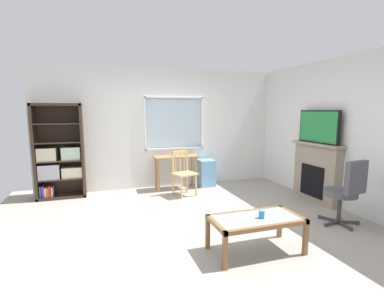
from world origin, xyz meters
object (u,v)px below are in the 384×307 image
at_px(wooden_chair, 183,173).
at_px(office_chair, 346,189).
at_px(plastic_drawer_unit, 206,173).
at_px(sippy_cup, 262,214).
at_px(coffee_table, 256,222).
at_px(tv, 319,127).
at_px(fireplace, 316,172).
at_px(bookshelf, 59,157).
at_px(desk_under_window, 176,162).

bearing_deg(wooden_chair, office_chair, -50.47).
xyz_separation_m(plastic_drawer_unit, sippy_cup, (-0.49, -3.13, 0.18)).
height_order(wooden_chair, coffee_table, wooden_chair).
xyz_separation_m(plastic_drawer_unit, tv, (1.56, -1.69, 1.11)).
height_order(wooden_chair, office_chair, office_chair).
height_order(tv, coffee_table, tv).
relative_size(plastic_drawer_unit, office_chair, 0.60).
xyz_separation_m(fireplace, coffee_table, (-2.12, -1.40, -0.18)).
bearing_deg(bookshelf, office_chair, -34.34).
bearing_deg(sippy_cup, wooden_chair, 94.75).
bearing_deg(desk_under_window, wooden_chair, -87.45).
bearing_deg(fireplace, desk_under_window, 144.62).
bearing_deg(sippy_cup, fireplace, 34.82).
bearing_deg(bookshelf, fireplace, -20.73).
height_order(plastic_drawer_unit, coffee_table, plastic_drawer_unit).
distance_m(tv, office_chair, 1.46).
bearing_deg(plastic_drawer_unit, tv, -47.15).
relative_size(wooden_chair, coffee_table, 0.82).
xyz_separation_m(wooden_chair, office_chair, (1.84, -2.23, 0.09)).
height_order(fireplace, coffee_table, fireplace).
distance_m(desk_under_window, office_chair, 3.32).
distance_m(plastic_drawer_unit, sippy_cup, 3.17).
bearing_deg(plastic_drawer_unit, sippy_cup, -98.84).
bearing_deg(bookshelf, sippy_cup, -51.29).
xyz_separation_m(bookshelf, wooden_chair, (2.34, -0.63, -0.34)).
xyz_separation_m(bookshelf, office_chair, (4.18, -2.86, -0.25)).
bearing_deg(bookshelf, plastic_drawer_unit, -1.20).
distance_m(bookshelf, wooden_chair, 2.45).
bearing_deg(desk_under_window, sippy_cup, -85.62).
distance_m(desk_under_window, sippy_cup, 3.09).
distance_m(desk_under_window, plastic_drawer_unit, 0.78).
distance_m(fireplace, office_chair, 1.19).
xyz_separation_m(fireplace, tv, (-0.02, 0.00, 0.85)).
bearing_deg(fireplace, sippy_cup, -145.18).
distance_m(office_chair, coffee_table, 1.71).
xyz_separation_m(wooden_chair, coffee_table, (0.16, -2.52, -0.09)).
bearing_deg(tv, sippy_cup, -144.94).
xyz_separation_m(bookshelf, coffee_table, (2.51, -3.15, -0.43)).
distance_m(wooden_chair, plastic_drawer_unit, 0.91).
bearing_deg(sippy_cup, coffee_table, 143.29).
distance_m(wooden_chair, tv, 2.70).
distance_m(desk_under_window, tv, 2.93).
height_order(plastic_drawer_unit, tv, tv).
bearing_deg(coffee_table, plastic_drawer_unit, 80.14).
distance_m(desk_under_window, fireplace, 2.83).
xyz_separation_m(wooden_chair, fireplace, (2.28, -1.12, 0.09)).
distance_m(desk_under_window, coffee_table, 3.05).
xyz_separation_m(desk_under_window, fireplace, (2.30, -1.64, -0.04)).
relative_size(tv, office_chair, 0.97).
bearing_deg(wooden_chair, coffee_table, -86.32).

